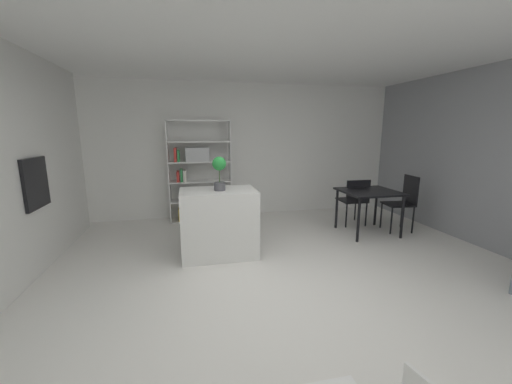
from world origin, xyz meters
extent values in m
plane|color=silver|center=(0.00, 0.00, 0.00)|extent=(9.46, 9.46, 0.00)
cube|color=white|center=(0.00, 0.00, 2.71)|extent=(6.88, 6.51, 0.06)
cube|color=white|center=(0.00, 3.22, 1.34)|extent=(6.88, 0.06, 2.68)
cube|color=black|center=(-2.70, 1.11, 1.11)|extent=(0.04, 0.57, 0.61)
cylinder|color=#B7BABC|center=(-2.74, 1.11, 1.37)|extent=(0.02, 0.46, 0.02)
cube|color=silver|center=(-0.51, 1.11, 0.47)|extent=(1.04, 0.66, 0.94)
cylinder|color=#4C4C51|center=(-0.49, 1.08, 0.99)|extent=(0.16, 0.16, 0.11)
cylinder|color=#476633|center=(-0.49, 1.08, 1.14)|extent=(0.01, 0.01, 0.18)
sphere|color=green|center=(-0.49, 1.08, 1.30)|extent=(0.19, 0.19, 0.19)
cube|color=white|center=(-1.26, 2.92, 0.97)|extent=(0.02, 0.35, 1.93)
cube|color=white|center=(-0.10, 2.92, 0.97)|extent=(0.02, 0.35, 1.93)
cube|color=white|center=(-0.68, 2.92, 1.92)|extent=(1.18, 0.35, 0.02)
cube|color=white|center=(-0.68, 2.92, 0.01)|extent=(1.18, 0.35, 0.02)
cube|color=white|center=(-0.68, 2.92, 0.40)|extent=(1.14, 0.35, 0.02)
cube|color=white|center=(-0.68, 2.92, 0.78)|extent=(1.14, 0.35, 0.02)
cube|color=white|center=(-0.68, 2.92, 1.15)|extent=(1.14, 0.35, 0.02)
cube|color=white|center=(-0.68, 2.92, 1.53)|extent=(1.14, 0.35, 0.02)
cube|color=gold|center=(-1.10, 2.92, 0.14)|extent=(0.04, 0.29, 0.24)
cube|color=#338E4C|center=(-1.05, 2.92, 0.14)|extent=(0.05, 0.29, 0.24)
cube|color=#2D6BAD|center=(-0.98, 2.92, 0.10)|extent=(0.04, 0.29, 0.15)
cube|color=orange|center=(-0.90, 2.92, 0.15)|extent=(0.06, 0.29, 0.26)
cube|color=#38383D|center=(-1.08, 2.92, 0.48)|extent=(0.04, 0.29, 0.15)
cube|color=#38383D|center=(-1.02, 2.92, 0.50)|extent=(0.06, 0.29, 0.17)
cube|color=red|center=(-1.10, 2.92, 0.88)|extent=(0.05, 0.29, 0.19)
cube|color=#338E4C|center=(-1.03, 2.92, 0.90)|extent=(0.04, 0.29, 0.23)
cube|color=silver|center=(-0.97, 2.92, 0.90)|extent=(0.06, 0.29, 0.21)
cube|color=red|center=(-1.13, 2.92, 1.29)|extent=(0.05, 0.29, 0.25)
cube|color=#338E4C|center=(-1.07, 2.92, 1.27)|extent=(0.04, 0.29, 0.22)
cube|color=#B7BABC|center=(-0.72, 2.92, 1.30)|extent=(0.44, 0.31, 0.26)
cube|color=black|center=(2.07, 1.51, 0.73)|extent=(0.91, 0.85, 0.03)
cylinder|color=black|center=(1.68, 1.14, 0.36)|extent=(0.04, 0.04, 0.71)
cylinder|color=black|center=(2.46, 1.14, 0.36)|extent=(0.04, 0.04, 0.71)
cylinder|color=black|center=(1.68, 1.87, 0.36)|extent=(0.04, 0.04, 0.71)
cylinder|color=black|center=(2.46, 1.87, 0.36)|extent=(0.04, 0.04, 0.71)
cube|color=black|center=(2.07, 2.05, 0.45)|extent=(0.47, 0.47, 0.03)
cube|color=black|center=(2.06, 1.84, 0.67)|extent=(0.45, 0.04, 0.40)
cylinder|color=black|center=(2.27, 2.24, 0.22)|extent=(0.03, 0.03, 0.44)
cylinder|color=black|center=(1.88, 2.26, 0.22)|extent=(0.03, 0.03, 0.44)
cylinder|color=black|center=(2.26, 1.85, 0.22)|extent=(0.03, 0.03, 0.44)
cylinder|color=black|center=(1.87, 1.86, 0.22)|extent=(0.03, 0.03, 0.44)
cube|color=black|center=(2.64, 1.51, 0.48)|extent=(0.49, 0.45, 0.03)
cube|color=black|center=(2.85, 1.48, 0.73)|extent=(0.08, 0.41, 0.49)
cylinder|color=black|center=(2.47, 1.70, 0.23)|extent=(0.03, 0.03, 0.47)
cylinder|color=black|center=(2.43, 1.36, 0.23)|extent=(0.03, 0.03, 0.47)
cylinder|color=black|center=(2.86, 1.66, 0.23)|extent=(0.03, 0.03, 0.47)
cylinder|color=black|center=(2.82, 1.31, 0.23)|extent=(0.03, 0.03, 0.47)
camera|label=1|loc=(-0.89, -2.99, 1.73)|focal=21.37mm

